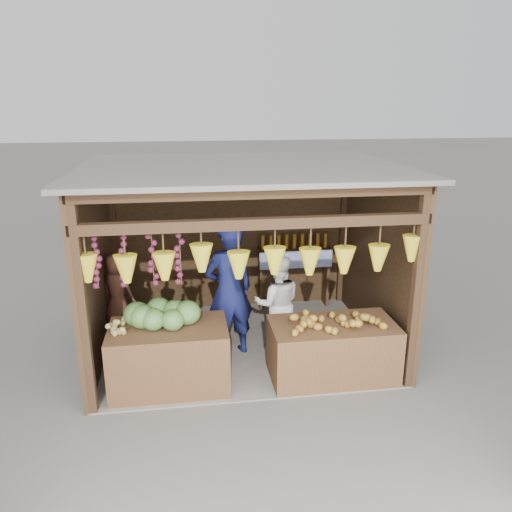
{
  "coord_description": "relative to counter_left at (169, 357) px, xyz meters",
  "views": [
    {
      "loc": [
        -0.78,
        -6.69,
        3.48
      ],
      "look_at": [
        0.18,
        -0.1,
        1.41
      ],
      "focal_mm": 35.0,
      "sensor_mm": 36.0,
      "label": 1
    }
  ],
  "objects": [
    {
      "name": "stool",
      "position": [
        -0.74,
        1.25,
        -0.25
      ],
      "size": [
        0.35,
        0.35,
        0.33
      ],
      "primitive_type": "cube",
      "color": "black",
      "rests_on": "ground"
    },
    {
      "name": "counter_left",
      "position": [
        0.0,
        0.0,
        0.0
      ],
      "size": [
        1.46,
        0.85,
        0.83
      ],
      "primitive_type": "cube",
      "color": "#4D2D19",
      "rests_on": "ground"
    },
    {
      "name": "counter_right",
      "position": [
        2.09,
        -0.06,
        -0.03
      ],
      "size": [
        1.61,
        0.85,
        0.76
      ],
      "primitive_type": "cube",
      "color": "#482C18",
      "rests_on": "ground"
    },
    {
      "name": "ground",
      "position": [
        1.05,
        1.01,
        -0.41
      ],
      "size": [
        80.0,
        80.0,
        0.0
      ],
      "primitive_type": "plane",
      "color": "#514F49",
      "rests_on": "ground"
    },
    {
      "name": "man_standing",
      "position": [
        0.83,
        0.74,
        0.56
      ],
      "size": [
        0.82,
        0.66,
        1.95
      ],
      "primitive_type": "imported",
      "rotation": [
        0.0,
        0.0,
        3.45
      ],
      "color": "#121645",
      "rests_on": "ground"
    },
    {
      "name": "back_shelf",
      "position": [
        2.1,
        2.29,
        0.46
      ],
      "size": [
        1.25,
        0.32,
        1.32
      ],
      "color": "#382314",
      "rests_on": "ground"
    },
    {
      "name": "tanfruit_pile",
      "position": [
        -0.6,
        -0.02,
        0.48
      ],
      "size": [
        0.34,
        0.4,
        0.13
      ],
      "primitive_type": null,
      "color": "#998F47",
      "rests_on": "counter_left"
    },
    {
      "name": "vendor_seated",
      "position": [
        -0.74,
        1.25,
        0.47
      ],
      "size": [
        0.65,
        0.6,
        1.11
      ],
      "primitive_type": "imported",
      "rotation": [
        0.0,
        0.0,
        2.52
      ],
      "color": "#563122",
      "rests_on": "stool"
    },
    {
      "name": "melon_pile",
      "position": [
        -0.09,
        0.07,
        0.57
      ],
      "size": [
        1.0,
        0.5,
        0.32
      ],
      "primitive_type": null,
      "color": "#144C16",
      "rests_on": "counter_left"
    },
    {
      "name": "stall_structure",
      "position": [
        1.01,
        0.96,
        1.25
      ],
      "size": [
        4.3,
        3.3,
        2.66
      ],
      "color": "slate",
      "rests_on": "ground"
    },
    {
      "name": "mango_pile",
      "position": [
        2.11,
        -0.11,
        0.46
      ],
      "size": [
        1.4,
        0.64,
        0.22
      ],
      "primitive_type": null,
      "color": "#B04517",
      "rests_on": "counter_right"
    },
    {
      "name": "woman_standing",
      "position": [
        1.52,
        0.8,
        0.3
      ],
      "size": [
        0.74,
        0.6,
        1.43
      ],
      "primitive_type": "imported",
      "rotation": [
        0.0,
        0.0,
        3.06
      ],
      "color": "silver",
      "rests_on": "ground"
    }
  ]
}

